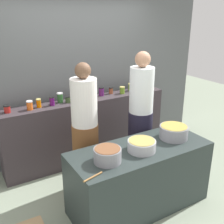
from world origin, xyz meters
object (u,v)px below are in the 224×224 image
at_px(preserve_jar_2, 39,103).
at_px(preserve_jar_7, 84,96).
at_px(preserve_jar_5, 68,99).
at_px(cook_in_cap, 140,123).
at_px(wooden_spoon, 93,177).
at_px(preserve_jar_3, 52,101).
at_px(preserve_jar_4, 60,98).
at_px(cooking_pot_right, 174,132).
at_px(preserve_jar_11, 122,90).
at_px(preserve_jar_0, 7,109).
at_px(cooking_pot_left, 107,155).
at_px(preserve_jar_6, 78,97).
at_px(preserve_jar_12, 131,87).
at_px(preserve_jar_13, 147,85).
at_px(cooking_pot_center, 142,146).
at_px(preserve_jar_8, 89,94).
at_px(preserve_jar_10, 111,90).
at_px(preserve_jar_9, 101,91).
at_px(preserve_jar_1, 30,105).
at_px(cook_with_tongs, 85,136).

height_order(preserve_jar_2, preserve_jar_7, preserve_jar_7).
height_order(preserve_jar_5, preserve_jar_7, preserve_jar_7).
bearing_deg(cook_in_cap, wooden_spoon, -145.01).
relative_size(preserve_jar_3, preserve_jar_4, 0.87).
bearing_deg(cooking_pot_right, preserve_jar_7, 112.43).
bearing_deg(preserve_jar_2, preserve_jar_11, -1.07).
distance_m(preserve_jar_0, cooking_pot_left, 1.65).
xyz_separation_m(preserve_jar_6, preserve_jar_12, (1.01, 0.08, -0.01)).
height_order(preserve_jar_13, cooking_pot_center, preserve_jar_13).
xyz_separation_m(preserve_jar_6, preserve_jar_11, (0.79, 0.01, -0.01)).
bearing_deg(preserve_jar_11, preserve_jar_5, 179.03).
distance_m(preserve_jar_2, preserve_jar_5, 0.44).
relative_size(preserve_jar_0, preserve_jar_8, 0.93).
xyz_separation_m(preserve_jar_0, preserve_jar_10, (1.65, 0.05, 0.00)).
bearing_deg(preserve_jar_3, preserve_jar_9, 4.11).
distance_m(preserve_jar_2, preserve_jar_3, 0.19).
distance_m(preserve_jar_7, preserve_jar_10, 0.53).
bearing_deg(preserve_jar_7, preserve_jar_4, 168.58).
bearing_deg(preserve_jar_6, preserve_jar_8, 18.31).
height_order(preserve_jar_5, preserve_jar_10, preserve_jar_10).
relative_size(preserve_jar_1, preserve_jar_11, 1.12).
xyz_separation_m(preserve_jar_6, preserve_jar_13, (1.35, 0.07, -0.02)).
xyz_separation_m(preserve_jar_0, preserve_jar_11, (1.81, -0.04, 0.01)).
distance_m(preserve_jar_4, cook_with_tongs, 0.88).
bearing_deg(preserve_jar_4, preserve_jar_1, -169.66).
bearing_deg(cooking_pot_right, cook_in_cap, 100.77).
bearing_deg(preserve_jar_0, cook_with_tongs, -45.36).
height_order(cooking_pot_right, cook_with_tongs, cook_with_tongs).
distance_m(preserve_jar_1, preserve_jar_11, 1.52).
height_order(wooden_spoon, cook_with_tongs, cook_with_tongs).
bearing_deg(preserve_jar_2, preserve_jar_1, -165.76).
xyz_separation_m(preserve_jar_8, cook_with_tongs, (-0.47, -0.81, -0.28)).
relative_size(preserve_jar_0, cook_in_cap, 0.06).
bearing_deg(cooking_pot_left, preserve_jar_2, 100.29).
bearing_deg(preserve_jar_5, cook_in_cap, -49.02).
bearing_deg(preserve_jar_3, preserve_jar_2, 175.36).
relative_size(preserve_jar_1, cooking_pot_center, 0.40).
relative_size(preserve_jar_4, cooking_pot_left, 0.50).
distance_m(cooking_pot_left, cook_with_tongs, 0.71).
bearing_deg(preserve_jar_4, preserve_jar_12, -0.18).
bearing_deg(preserve_jar_9, preserve_jar_2, -177.49).
bearing_deg(preserve_jar_4, preserve_jar_0, -176.91).
relative_size(preserve_jar_13, wooden_spoon, 0.44).
distance_m(preserve_jar_9, cook_with_tongs, 1.11).
bearing_deg(preserve_jar_11, cooking_pot_left, -127.75).
height_order(preserve_jar_10, cook_in_cap, cook_in_cap).
xyz_separation_m(preserve_jar_3, cooking_pot_center, (0.53, -1.45, -0.22)).
relative_size(preserve_jar_0, preserve_jar_13, 1.02).
xyz_separation_m(preserve_jar_2, cook_with_tongs, (0.34, -0.77, -0.29)).
xyz_separation_m(preserve_jar_1, cook_in_cap, (1.30, -0.81, -0.25)).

